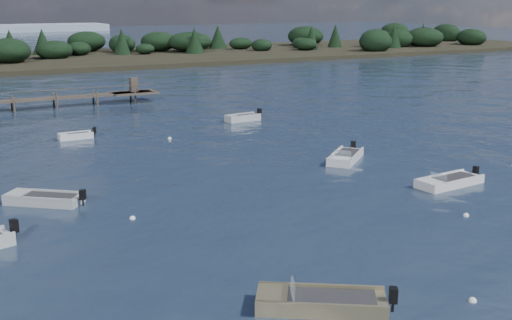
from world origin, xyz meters
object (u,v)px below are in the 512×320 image
dinghy_mid_white_b (345,158)px  tender_far_grey_b (243,119)px  tender_far_white (76,137)px  dinghy_mid_white_a (449,183)px  dinghy_mid_grey (44,201)px  dinghy_near_olive (321,304)px

dinghy_mid_white_b → tender_far_grey_b: tender_far_grey_b is taller
tender_far_white → dinghy_mid_white_a: bearing=-55.4°
dinghy_mid_grey → dinghy_near_olive: 19.07m
tender_far_white → tender_far_grey_b: tender_far_grey_b is taller
dinghy_mid_white_b → tender_far_white: 22.47m
tender_far_grey_b → dinghy_near_olive: size_ratio=0.76×
dinghy_mid_white_b → tender_far_grey_b: 17.25m
dinghy_mid_grey → tender_far_grey_b: 27.55m
dinghy_mid_grey → tender_far_grey_b: bearing=38.9°
dinghy_near_olive → tender_far_grey_b: bearing=67.1°
dinghy_mid_white_a → dinghy_mid_grey: 24.07m
dinghy_mid_white_b → dinghy_mid_grey: dinghy_mid_white_b is taller
tender_far_grey_b → dinghy_near_olive: 38.22m
dinghy_mid_white_b → dinghy_near_olive: 22.92m
dinghy_mid_grey → dinghy_mid_white_a: bearing=-19.6°
tender_far_white → dinghy_near_olive: size_ratio=0.62×
dinghy_mid_grey → tender_far_grey_b: size_ratio=1.14×
dinghy_mid_white_b → tender_far_grey_b: (0.64, 17.23, 0.02)m
tender_far_white → dinghy_mid_white_b: bearing=-47.6°
dinghy_mid_white_b → dinghy_near_olive: dinghy_near_olive is taller
dinghy_near_olive → tender_far_white: bearing=91.6°
tender_far_grey_b → dinghy_mid_white_a: bearing=-87.2°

